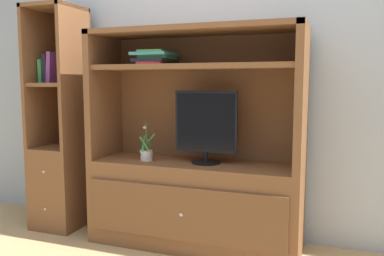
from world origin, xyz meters
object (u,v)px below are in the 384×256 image
at_px(bookshelf_tall, 61,153).
at_px(upright_book_row, 50,69).
at_px(tv_monitor, 206,125).
at_px(potted_plant, 146,154).
at_px(magazine_stack, 156,58).
at_px(media_console, 195,177).

xyz_separation_m(bookshelf_tall, upright_book_row, (-0.07, -0.01, 0.68)).
xyz_separation_m(tv_monitor, potted_plant, (-0.43, -0.06, -0.22)).
bearing_deg(upright_book_row, magazine_stack, 0.16).
bearing_deg(potted_plant, magazine_stack, 53.94).
height_order(potted_plant, upright_book_row, upright_book_row).
bearing_deg(magazine_stack, potted_plant, -126.06).
bearing_deg(potted_plant, upright_book_row, 175.60).
relative_size(potted_plant, bookshelf_tall, 0.16).
distance_m(media_console, tv_monitor, 0.39).
relative_size(potted_plant, magazine_stack, 0.79).
height_order(tv_monitor, magazine_stack, magazine_stack).
xyz_separation_m(media_console, bookshelf_tall, (-1.16, 0.00, 0.11)).
distance_m(media_console, bookshelf_tall, 1.16).
relative_size(magazine_stack, bookshelf_tall, 0.20).
relative_size(media_console, magazine_stack, 4.41).
bearing_deg(bookshelf_tall, media_console, -0.11).
distance_m(media_console, potted_plant, 0.39).
xyz_separation_m(tv_monitor, magazine_stack, (-0.38, 0.01, 0.47)).
distance_m(media_console, upright_book_row, 1.46).
distance_m(magazine_stack, upright_book_row, 0.94).
bearing_deg(potted_plant, tv_monitor, 8.10).
bearing_deg(media_console, tv_monitor, -8.81).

